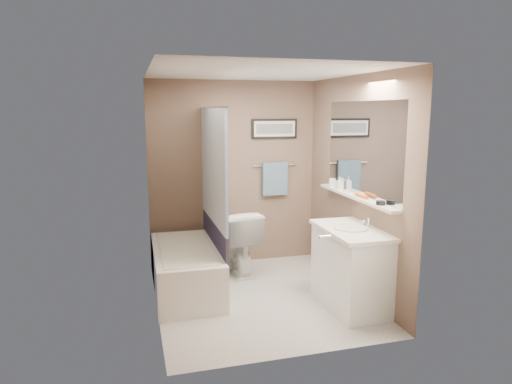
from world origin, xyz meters
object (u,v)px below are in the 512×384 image
object	(u,v)px
candle_bowl_near	(381,203)
soap_bottle	(339,183)
vanity	(351,270)
hair_brush_front	(361,196)
bathtub	(186,270)
glass_jar	(332,182)
toilet	(236,241)

from	to	relation	value
candle_bowl_near	soap_bottle	bearing A→B (deg)	90.00
vanity	hair_brush_front	bearing A→B (deg)	43.36
bathtub	candle_bowl_near	bearing A→B (deg)	-30.31
hair_brush_front	candle_bowl_near	bearing A→B (deg)	-90.00
glass_jar	candle_bowl_near	bearing A→B (deg)	-90.00
toilet	hair_brush_front	world-z (taller)	hair_brush_front
toilet	candle_bowl_near	distance (m)	2.01
vanity	soap_bottle	size ratio (longest dim) A/B	6.20
soap_bottle	glass_jar	bearing A→B (deg)	90.00
toilet	vanity	size ratio (longest dim) A/B	0.90
toilet	vanity	bearing A→B (deg)	117.11
vanity	hair_brush_front	size ratio (longest dim) A/B	4.09
toilet	vanity	world-z (taller)	toilet
vanity	candle_bowl_near	world-z (taller)	candle_bowl_near
bathtub	toilet	world-z (taller)	toilet
bathtub	glass_jar	world-z (taller)	glass_jar
glass_jar	hair_brush_front	bearing A→B (deg)	-90.00
bathtub	hair_brush_front	distance (m)	2.11
toilet	vanity	xyz separation A→B (m)	(0.92, -1.32, -0.00)
candle_bowl_near	soap_bottle	world-z (taller)	soap_bottle
toilet	glass_jar	distance (m)	1.40
toilet	vanity	distance (m)	1.61
bathtub	vanity	size ratio (longest dim) A/B	1.67
toilet	hair_brush_front	size ratio (longest dim) A/B	3.68
vanity	candle_bowl_near	bearing A→B (deg)	-48.84
toilet	candle_bowl_near	xyz separation A→B (m)	(1.10, -1.52, 0.73)
hair_brush_front	soap_bottle	xyz separation A→B (m)	(0.00, 0.53, 0.05)
candle_bowl_near	soap_bottle	xyz separation A→B (m)	(0.00, 0.92, 0.05)
soap_bottle	candle_bowl_near	bearing A→B (deg)	-90.00
candle_bowl_near	glass_jar	distance (m)	1.11
vanity	soap_bottle	xyz separation A→B (m)	(0.19, 0.72, 0.79)
candle_bowl_near	toilet	bearing A→B (deg)	125.93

